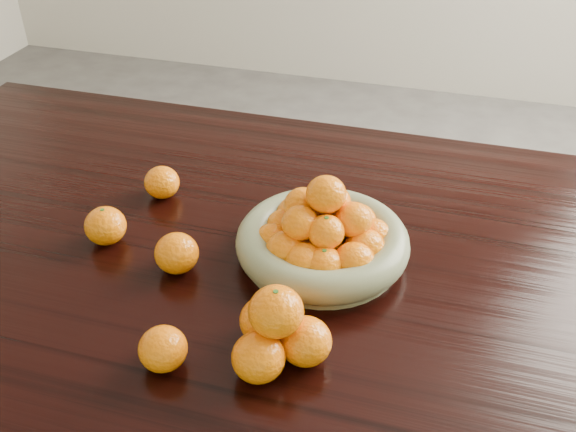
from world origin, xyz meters
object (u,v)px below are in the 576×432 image
(fruit_bowl, at_px, (323,237))
(orange_pyramid, at_px, (276,332))
(dining_table, at_px, (307,285))
(loose_orange_0, at_px, (105,226))

(fruit_bowl, height_order, orange_pyramid, fruit_bowl)
(dining_table, relative_size, orange_pyramid, 13.26)
(orange_pyramid, distance_m, loose_orange_0, 0.43)
(orange_pyramid, bearing_deg, fruit_bowl, 87.60)
(dining_table, distance_m, loose_orange_0, 0.39)
(fruit_bowl, relative_size, orange_pyramid, 2.04)
(dining_table, bearing_deg, fruit_bowl, -30.25)
(orange_pyramid, height_order, loose_orange_0, orange_pyramid)
(dining_table, xyz_separation_m, loose_orange_0, (-0.36, -0.08, 0.12))
(orange_pyramid, relative_size, loose_orange_0, 1.99)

